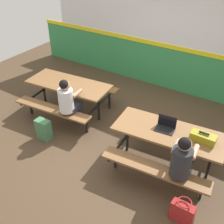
{
  "coord_description": "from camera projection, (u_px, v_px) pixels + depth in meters",
  "views": [
    {
      "loc": [
        2.39,
        -3.66,
        3.58
      ],
      "look_at": [
        0.0,
        0.05,
        0.55
      ],
      "focal_mm": 43.26,
      "sensor_mm": 36.0,
      "label": 1
    }
  ],
  "objects": [
    {
      "name": "laptop_dark",
      "position": [
        166.0,
        127.0,
        4.57
      ],
      "size": [
        0.34,
        0.25,
        0.22
      ],
      "color": "black",
      "rests_on": "picnic_table_right"
    },
    {
      "name": "toolbox_grey",
      "position": [
        203.0,
        138.0,
        4.29
      ],
      "size": [
        0.4,
        0.18,
        0.18
      ],
      "color": "olive",
      "rests_on": "picnic_table_right"
    },
    {
      "name": "picnic_table_right",
      "position": [
        168.0,
        139.0,
        4.64
      ],
      "size": [
        1.93,
        1.71,
        0.74
      ],
      "color": "brown",
      "rests_on": "ground"
    },
    {
      "name": "student_nearer",
      "position": [
        68.0,
        101.0,
        5.41
      ],
      "size": [
        0.39,
        0.54,
        1.21
      ],
      "color": "#2D2D38",
      "rests_on": "ground"
    },
    {
      "name": "tote_bag_bright",
      "position": [
        182.0,
        212.0,
        3.88
      ],
      "size": [
        0.34,
        0.21,
        0.43
      ],
      "color": "maroon",
      "rests_on": "ground"
    },
    {
      "name": "accent_backdrop",
      "position": [
        166.0,
        41.0,
        6.69
      ],
      "size": [
        8.0,
        0.14,
        2.6
      ],
      "color": "#338C4C",
      "rests_on": "ground"
    },
    {
      "name": "ground_plane",
      "position": [
        111.0,
        135.0,
        5.63
      ],
      "size": [
        10.0,
        10.0,
        0.02
      ],
      "primitive_type": "cube",
      "color": "#4C3826"
    },
    {
      "name": "student_further",
      "position": [
        182.0,
        161.0,
        4.01
      ],
      "size": [
        0.39,
        0.54,
        1.21
      ],
      "color": "#2D2D38",
      "rests_on": "ground"
    },
    {
      "name": "backpack_dark",
      "position": [
        44.0,
        129.0,
        5.43
      ],
      "size": [
        0.3,
        0.22,
        0.44
      ],
      "color": "#3F724C",
      "rests_on": "ground"
    },
    {
      "name": "picnic_table_left",
      "position": [
        69.0,
        90.0,
        6.04
      ],
      "size": [
        1.93,
        1.71,
        0.74
      ],
      "color": "brown",
      "rests_on": "ground"
    }
  ]
}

